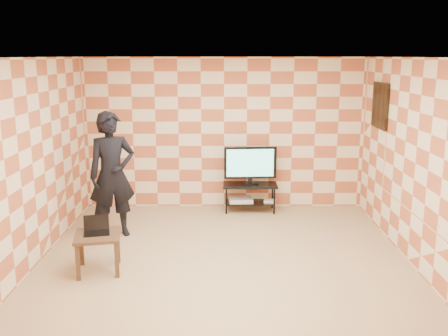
{
  "coord_description": "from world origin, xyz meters",
  "views": [
    {
      "loc": [
        0.0,
        -6.35,
        2.72
      ],
      "look_at": [
        0.0,
        0.6,
        1.15
      ],
      "focal_mm": 40.0,
      "sensor_mm": 36.0,
      "label": 1
    }
  ],
  "objects": [
    {
      "name": "wall_art",
      "position": [
        2.47,
        1.55,
        1.95
      ],
      "size": [
        0.04,
        0.72,
        0.72
      ],
      "color": "black",
      "rests_on": "wall_right"
    },
    {
      "name": "tv_stand",
      "position": [
        0.46,
        2.19,
        0.36
      ],
      "size": [
        0.96,
        0.43,
        0.5
      ],
      "color": "black",
      "rests_on": "floor"
    },
    {
      "name": "wall_front",
      "position": [
        0.0,
        -2.5,
        1.35
      ],
      "size": [
        5.0,
        0.02,
        2.7
      ],
      "primitive_type": "cube",
      "color": "beige",
      "rests_on": "ground"
    },
    {
      "name": "dvd_player",
      "position": [
        0.3,
        2.18,
        0.21
      ],
      "size": [
        0.44,
        0.33,
        0.07
      ],
      "primitive_type": "cube",
      "rotation": [
        0.0,
        0.0,
        0.08
      ],
      "color": "silver",
      "rests_on": "tv_stand"
    },
    {
      "name": "wall_back",
      "position": [
        0.0,
        2.5,
        1.35
      ],
      "size": [
        5.0,
        0.02,
        2.7
      ],
      "primitive_type": "cube",
      "color": "beige",
      "rests_on": "ground"
    },
    {
      "name": "ceiling",
      "position": [
        0.0,
        0.0,
        2.7
      ],
      "size": [
        5.0,
        5.0,
        0.02
      ],
      "primitive_type": "cube",
      "color": "white",
      "rests_on": "wall_back"
    },
    {
      "name": "person",
      "position": [
        -1.69,
        0.97,
        0.96
      ],
      "size": [
        0.83,
        0.71,
        1.92
      ],
      "primitive_type": "imported",
      "rotation": [
        0.0,
        0.0,
        0.42
      ],
      "color": "black",
      "rests_on": "floor"
    },
    {
      "name": "floor",
      "position": [
        0.0,
        0.0,
        0.0
      ],
      "size": [
        5.0,
        5.0,
        0.0
      ],
      "primitive_type": "plane",
      "color": "tan",
      "rests_on": "ground"
    },
    {
      "name": "wall_right",
      "position": [
        2.5,
        0.0,
        1.35
      ],
      "size": [
        0.02,
        5.0,
        2.7
      ],
      "primitive_type": "cube",
      "color": "beige",
      "rests_on": "ground"
    },
    {
      "name": "side_table",
      "position": [
        -1.61,
        -0.35,
        0.41
      ],
      "size": [
        0.65,
        0.65,
        0.5
      ],
      "color": "#392516",
      "rests_on": "floor"
    },
    {
      "name": "tv",
      "position": [
        0.46,
        2.19,
        0.87
      ],
      "size": [
        0.92,
        0.19,
        0.67
      ],
      "color": "black",
      "rests_on": "tv_stand"
    },
    {
      "name": "laptop",
      "position": [
        -1.64,
        -0.29,
        0.55
      ],
      "size": [
        0.37,
        0.32,
        0.21
      ],
      "color": "black",
      "rests_on": "side_table"
    },
    {
      "name": "wall_left",
      "position": [
        -2.5,
        0.0,
        1.35
      ],
      "size": [
        0.02,
        5.0,
        2.7
      ],
      "primitive_type": "cube",
      "color": "beige",
      "rests_on": "ground"
    },
    {
      "name": "game_console",
      "position": [
        0.82,
        2.16,
        0.2
      ],
      "size": [
        0.22,
        0.18,
        0.05
      ],
      "primitive_type": "cube",
      "rotation": [
        0.0,
        0.0,
        -0.15
      ],
      "color": "silver",
      "rests_on": "tv_stand"
    }
  ]
}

